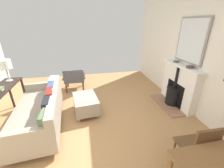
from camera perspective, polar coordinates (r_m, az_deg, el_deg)
name	(u,v)px	position (r m, az deg, el deg)	size (l,w,h in m)	color
ground_plane	(81,119)	(3.44, -12.34, -13.37)	(5.35, 6.05, 0.01)	#A87A4C
wall_left	(197,50)	(3.79, 30.81, 11.43)	(0.12, 6.05, 2.90)	silver
fireplace	(177,88)	(4.04, 24.56, -1.53)	(0.57, 1.27, 1.08)	#93664C
mirror_over_mantel	(191,41)	(3.82, 28.93, 14.83)	(0.04, 0.88, 1.00)	gray
mantel_bowl_near	(176,61)	(4.06, 24.16, 8.21)	(0.13, 0.13, 0.04)	#334C56
mantel_bowl_far	(190,67)	(3.67, 28.58, 5.97)	(0.16, 0.16, 0.04)	#47382D
sofa	(41,110)	(3.35, -26.26, -9.39)	(1.01, 2.01, 0.80)	#B2B2B7
ottoman	(86,103)	(3.51, -10.43, -7.50)	(0.62, 0.82, 0.41)	#B2B2B7
armchair_accent	(74,78)	(4.64, -14.78, 2.38)	(0.68, 0.59, 0.74)	#4C3321
table_lamp_near_end	(5,65)	(3.90, -36.88, 6.05)	(0.26, 0.26, 0.49)	#B2B2B7
dining_chair_near_fireplace	(199,147)	(2.37, 31.30, -20.58)	(0.41, 0.41, 0.86)	brown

